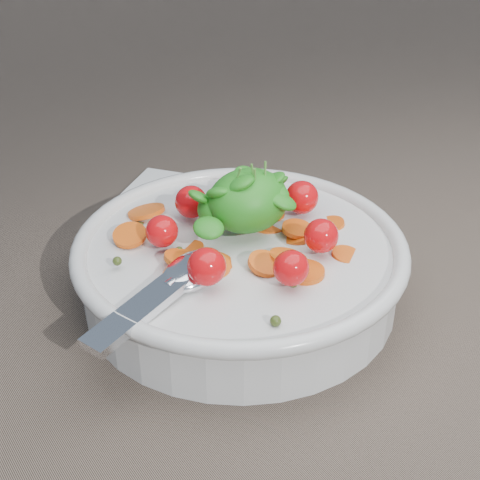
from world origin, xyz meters
TOP-DOWN VIEW (x-y plane):
  - ground at (0.00, 0.00)m, footprint 6.00×6.00m
  - bowl at (0.00, -0.00)m, footprint 0.31×0.28m
  - napkin at (0.03, 0.16)m, footprint 0.22×0.21m

SIDE VIEW (x-z plane):
  - ground at x=0.00m, z-range 0.00..0.00m
  - napkin at x=0.03m, z-range 0.00..0.01m
  - bowl at x=0.00m, z-range -0.03..0.09m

